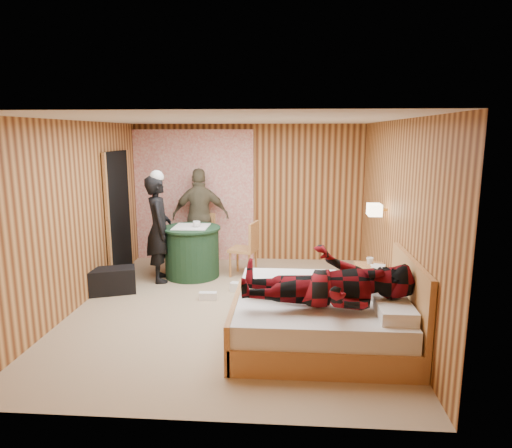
# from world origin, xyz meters

# --- Properties ---
(floor) EXTENTS (4.20, 5.00, 0.01)m
(floor) POSITION_xyz_m (0.00, 0.00, 0.00)
(floor) COLOR tan
(floor) RESTS_ON ground
(ceiling) EXTENTS (4.20, 5.00, 0.01)m
(ceiling) POSITION_xyz_m (0.00, 0.00, 2.50)
(ceiling) COLOR silver
(ceiling) RESTS_ON wall_back
(wall_back) EXTENTS (4.20, 0.02, 2.50)m
(wall_back) POSITION_xyz_m (0.00, 2.50, 1.25)
(wall_back) COLOR tan
(wall_back) RESTS_ON floor
(wall_left) EXTENTS (0.02, 5.00, 2.50)m
(wall_left) POSITION_xyz_m (-2.10, 0.00, 1.25)
(wall_left) COLOR tan
(wall_left) RESTS_ON floor
(wall_right) EXTENTS (0.02, 5.00, 2.50)m
(wall_right) POSITION_xyz_m (2.10, 0.00, 1.25)
(wall_right) COLOR tan
(wall_right) RESTS_ON floor
(curtain) EXTENTS (2.20, 0.08, 2.40)m
(curtain) POSITION_xyz_m (-1.00, 2.43, 1.20)
(curtain) COLOR white
(curtain) RESTS_ON floor
(doorway) EXTENTS (0.06, 0.90, 2.05)m
(doorway) POSITION_xyz_m (-2.06, 1.40, 1.02)
(doorway) COLOR black
(doorway) RESTS_ON floor
(wall_lamp) EXTENTS (0.26, 0.24, 0.16)m
(wall_lamp) POSITION_xyz_m (1.92, 0.45, 1.30)
(wall_lamp) COLOR gold
(wall_lamp) RESTS_ON wall_right
(bed) EXTENTS (1.95, 1.49, 1.02)m
(bed) POSITION_xyz_m (1.13, -1.04, 0.30)
(bed) COLOR tan
(bed) RESTS_ON floor
(nightstand) EXTENTS (0.42, 0.57, 0.55)m
(nightstand) POSITION_xyz_m (1.88, 0.24, 0.28)
(nightstand) COLOR tan
(nightstand) RESTS_ON floor
(round_table) EXTENTS (0.95, 0.95, 0.84)m
(round_table) POSITION_xyz_m (-0.83, 1.35, 0.42)
(round_table) COLOR #1C3C26
(round_table) RESTS_ON floor
(chair_far) EXTENTS (0.55, 0.55, 0.93)m
(chair_far) POSITION_xyz_m (-0.80, 2.09, 0.54)
(chair_far) COLOR tan
(chair_far) RESTS_ON floor
(chair_near) EXTENTS (0.50, 0.50, 0.91)m
(chair_near) POSITION_xyz_m (0.08, 1.43, 0.53)
(chair_near) COLOR tan
(chair_near) RESTS_ON floor
(duffel_bag) EXTENTS (0.74, 0.56, 0.37)m
(duffel_bag) POSITION_xyz_m (-1.85, 0.46, 0.19)
(duffel_bag) COLOR black
(duffel_bag) RESTS_ON floor
(sneaker_left) EXTENTS (0.25, 0.11, 0.11)m
(sneaker_left) POSITION_xyz_m (-0.39, 0.27, 0.06)
(sneaker_left) COLOR white
(sneaker_left) RESTS_ON floor
(sneaker_right) EXTENTS (0.32, 0.19, 0.13)m
(sneaker_right) POSITION_xyz_m (0.04, 0.64, 0.07)
(sneaker_right) COLOR white
(sneaker_right) RESTS_ON floor
(woman_standing) EXTENTS (0.58, 0.71, 1.69)m
(woman_standing) POSITION_xyz_m (-1.30, 1.10, 0.85)
(woman_standing) COLOR black
(woman_standing) RESTS_ON floor
(man_at_table) EXTENTS (1.04, 0.51, 1.72)m
(man_at_table) POSITION_xyz_m (-0.83, 2.15, 0.86)
(man_at_table) COLOR brown
(man_at_table) RESTS_ON floor
(man_on_bed) EXTENTS (0.86, 0.67, 1.77)m
(man_on_bed) POSITION_xyz_m (1.15, -1.27, 0.94)
(man_on_bed) COLOR maroon
(man_on_bed) RESTS_ON bed
(book_lower) EXTENTS (0.18, 0.23, 0.02)m
(book_lower) POSITION_xyz_m (1.88, 0.19, 0.56)
(book_lower) COLOR white
(book_lower) RESTS_ON nightstand
(book_upper) EXTENTS (0.23, 0.27, 0.02)m
(book_upper) POSITION_xyz_m (1.88, 0.19, 0.58)
(book_upper) COLOR white
(book_upper) RESTS_ON nightstand
(cup_nightstand) EXTENTS (0.11, 0.11, 0.09)m
(cup_nightstand) POSITION_xyz_m (1.88, 0.37, 0.59)
(cup_nightstand) COLOR white
(cup_nightstand) RESTS_ON nightstand
(cup_table) EXTENTS (0.16, 0.16, 0.10)m
(cup_table) POSITION_xyz_m (-0.73, 1.30, 0.89)
(cup_table) COLOR white
(cup_table) RESTS_ON round_table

